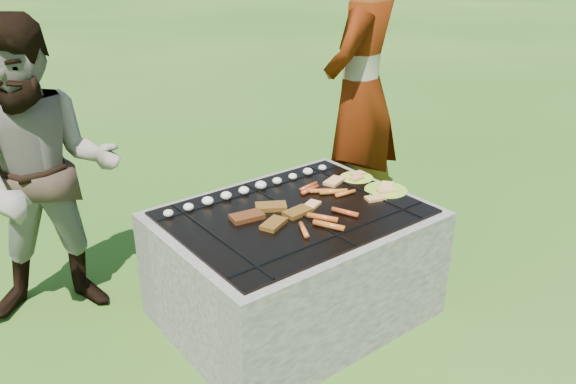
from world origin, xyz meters
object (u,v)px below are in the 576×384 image
at_px(plate_near, 386,190).
at_px(cook, 361,93).
at_px(plate_far, 357,178).
at_px(bystander, 44,176).
at_px(fire_pit, 294,268).

height_order(plate_near, cook, cook).
xyz_separation_m(plate_far, plate_near, (0.00, -0.23, 0.00)).
bearing_deg(bystander, cook, 13.25).
height_order(plate_far, plate_near, plate_near).
xyz_separation_m(fire_pit, bystander, (-0.96, 0.80, 0.50)).
distance_m(plate_far, plate_near, 0.23).
bearing_deg(plate_far, plate_near, -89.95).
xyz_separation_m(cook, bystander, (-1.90, 0.29, -0.19)).
bearing_deg(fire_pit, plate_far, 13.05).
distance_m(fire_pit, cook, 1.27).
xyz_separation_m(plate_near, cook, (0.38, 0.61, 0.36)).
distance_m(fire_pit, plate_near, 0.66).
distance_m(fire_pit, plate_far, 0.66).
distance_m(plate_far, cook, 0.65).
xyz_separation_m(fire_pit, cook, (0.94, 0.51, 0.69)).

